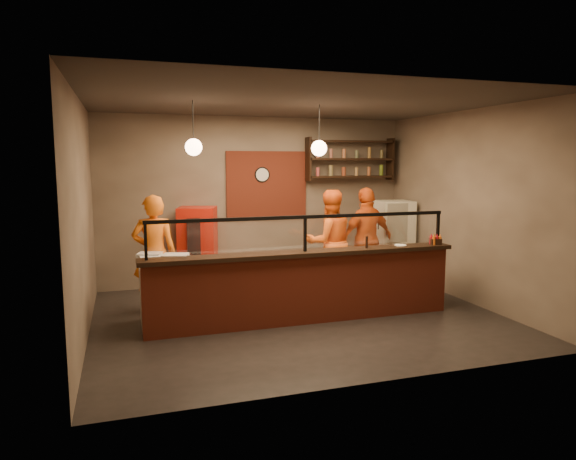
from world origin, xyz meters
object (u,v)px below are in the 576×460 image
object	(u,v)px
cook_mid	(329,242)
pizza_dough	(277,258)
cook_right	(367,239)
fridge	(393,241)
condiment_caddy	(435,241)
pepper_mill	(367,242)
red_cooler	(198,249)
wall_clock	(262,175)
cook_left	(154,254)

from	to	relation	value
cook_mid	pizza_dough	size ratio (longest dim) A/B	3.99
cook_right	fridge	distance (m)	0.97
fridge	pizza_dough	size ratio (longest dim) A/B	3.40
cook_mid	condiment_caddy	distance (m)	1.91
fridge	pepper_mill	bearing A→B (deg)	-122.32
red_cooler	fridge	bearing A→B (deg)	11.03
fridge	red_cooler	size ratio (longest dim) A/B	1.04
cook_mid	pizza_dough	bearing A→B (deg)	38.49
wall_clock	cook_right	xyz separation A→B (m)	(1.67, -1.20, -1.16)
cook_right	condiment_caddy	world-z (taller)	cook_right
cook_mid	cook_right	size ratio (longest dim) A/B	0.99
cook_right	condiment_caddy	bearing A→B (deg)	91.48
red_cooler	pepper_mill	xyz separation A→B (m)	(2.18, -2.48, 0.38)
cook_mid	red_cooler	distance (m)	2.41
red_cooler	cook_right	bearing A→B (deg)	0.40
pizza_dough	pepper_mill	distance (m)	1.37
cook_mid	fridge	distance (m)	1.72
pepper_mill	cook_mid	bearing A→B (deg)	89.49
condiment_caddy	fridge	bearing A→B (deg)	78.23
wall_clock	pizza_dough	size ratio (longest dim) A/B	0.64
wall_clock	condiment_caddy	size ratio (longest dim) A/B	1.83
fridge	pizza_dough	xyz separation A→B (m)	(-2.89, -1.62, 0.11)
pepper_mill	red_cooler	bearing A→B (deg)	131.33
cook_right	red_cooler	world-z (taller)	cook_right
cook_mid	cook_right	distance (m)	0.79
cook_mid	fridge	size ratio (longest dim) A/B	1.17
wall_clock	cook_mid	xyz separation A→B (m)	(0.88, -1.29, -1.17)
wall_clock	cook_mid	size ratio (longest dim) A/B	0.16
wall_clock	condiment_caddy	xyz separation A→B (m)	(2.07, -2.79, -0.99)
cook_left	red_cooler	size ratio (longest dim) A/B	1.21
fridge	condiment_caddy	bearing A→B (deg)	-96.00
red_cooler	cook_left	bearing A→B (deg)	-108.29
wall_clock	cook_left	world-z (taller)	wall_clock
cook_left	pizza_dough	size ratio (longest dim) A/B	3.96
cook_mid	wall_clock	bearing A→B (deg)	-55.96
cook_left	red_cooler	bearing A→B (deg)	-119.49
condiment_caddy	pepper_mill	world-z (taller)	pepper_mill
cook_left	red_cooler	xyz separation A→B (m)	(0.84, 1.19, -0.16)
wall_clock	cook_mid	distance (m)	1.96
red_cooler	pizza_dough	world-z (taller)	red_cooler
wall_clock	fridge	world-z (taller)	wall_clock
red_cooler	pizza_dough	distance (m)	2.21
cook_mid	cook_right	bearing A→B (deg)	-173.24
red_cooler	condiment_caddy	distance (m)	4.20
red_cooler	condiment_caddy	size ratio (longest dim) A/B	9.35
wall_clock	cook_left	size ratio (longest dim) A/B	0.16
cook_right	pepper_mill	distance (m)	1.79
pepper_mill	pizza_dough	bearing A→B (deg)	159.92
wall_clock	condiment_caddy	world-z (taller)	wall_clock
pepper_mill	cook_right	bearing A→B (deg)	63.23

